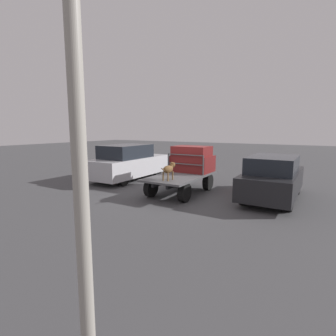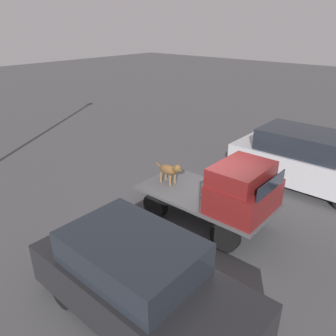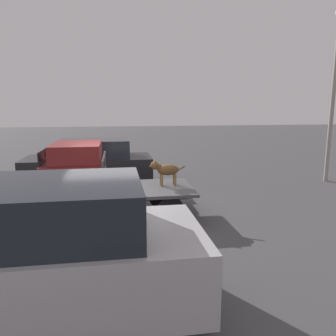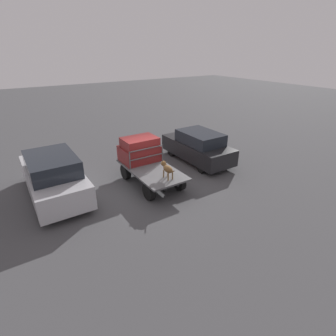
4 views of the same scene
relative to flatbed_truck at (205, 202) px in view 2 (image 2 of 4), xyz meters
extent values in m
plane|color=#474749|center=(0.00, 0.00, -0.58)|extent=(80.00, 80.00, 0.00)
cylinder|color=black|center=(1.16, 0.78, -0.21)|extent=(0.75, 0.24, 0.75)
cylinder|color=black|center=(1.16, -0.78, -0.21)|extent=(0.75, 0.24, 0.75)
cylinder|color=black|center=(-1.16, 0.78, -0.21)|extent=(0.75, 0.24, 0.75)
cylinder|color=black|center=(-1.16, -0.78, -0.21)|extent=(0.75, 0.24, 0.75)
cube|color=black|center=(0.00, 0.33, 0.06)|extent=(3.44, 0.10, 0.18)
cube|color=black|center=(0.00, -0.33, 0.06)|extent=(3.44, 0.10, 0.18)
cube|color=#4C4C4F|center=(0.00, 0.00, 0.19)|extent=(3.74, 1.87, 0.08)
cube|color=maroon|center=(1.14, 0.00, 0.59)|extent=(1.36, 1.75, 0.74)
cube|color=maroon|center=(1.04, 0.00, 1.19)|extent=(1.16, 1.61, 0.45)
cube|color=black|center=(1.81, 0.00, 1.12)|extent=(0.02, 1.44, 0.34)
cube|color=#4C4C4F|center=(0.39, 0.86, 0.66)|extent=(0.04, 0.04, 0.86)
cube|color=#4C4C4F|center=(0.39, -0.86, 0.66)|extent=(0.04, 0.04, 0.86)
cube|color=#4C4C4F|center=(0.39, 0.00, 1.07)|extent=(0.04, 1.71, 0.04)
cube|color=#4C4C4F|center=(0.39, 0.00, 0.66)|extent=(0.04, 1.71, 0.04)
cylinder|color=brown|center=(-1.09, 0.00, 0.39)|extent=(0.06, 0.06, 0.33)
cylinder|color=brown|center=(-1.09, -0.22, 0.39)|extent=(0.06, 0.06, 0.33)
cylinder|color=brown|center=(-1.44, 0.00, 0.39)|extent=(0.06, 0.06, 0.33)
cylinder|color=brown|center=(-1.44, -0.22, 0.39)|extent=(0.06, 0.06, 0.33)
ellipsoid|color=brown|center=(-1.26, -0.11, 0.65)|extent=(0.58, 0.29, 0.29)
sphere|color=brown|center=(-1.11, -0.11, 0.60)|extent=(0.13, 0.13, 0.13)
cylinder|color=brown|center=(-1.02, -0.11, 0.73)|extent=(0.21, 0.16, 0.20)
sphere|color=brown|center=(-0.91, -0.11, 0.78)|extent=(0.22, 0.22, 0.22)
cone|color=brown|center=(-0.82, -0.11, 0.77)|extent=(0.12, 0.12, 0.12)
cone|color=brown|center=(-0.92, -0.05, 0.88)|extent=(0.06, 0.08, 0.10)
cone|color=brown|center=(-0.92, -0.17, 0.88)|extent=(0.06, 0.08, 0.10)
cylinder|color=brown|center=(-1.61, -0.11, 0.68)|extent=(0.25, 0.04, 0.17)
cylinder|color=black|center=(2.45, -2.77, -0.28)|extent=(0.60, 0.20, 0.60)
cylinder|color=black|center=(-0.31, -2.77, -0.28)|extent=(0.60, 0.20, 0.60)
cylinder|color=black|center=(-0.31, -4.35, -0.28)|extent=(0.60, 0.20, 0.60)
cube|color=black|center=(1.07, -3.56, 0.10)|extent=(4.45, 1.87, 0.86)
cube|color=#1E232B|center=(0.85, -3.56, 0.84)|extent=(2.45, 1.68, 0.62)
cylinder|color=black|center=(-0.16, 4.85, -0.28)|extent=(0.60, 0.20, 0.60)
cylinder|color=black|center=(-0.16, 3.11, -0.28)|extent=(0.60, 0.20, 0.60)
cube|color=#B7B7BC|center=(1.35, 3.98, 0.16)|extent=(4.87, 2.02, 0.97)
cube|color=#1E232B|center=(1.11, 3.98, 0.99)|extent=(2.68, 1.82, 0.70)
camera|label=1|loc=(-9.82, -5.25, 2.21)|focal=28.00mm
camera|label=2|loc=(4.41, -6.70, 4.59)|focal=35.00mm
camera|label=3|loc=(0.08, 8.30, 2.31)|focal=35.00mm
camera|label=4|loc=(-9.59, 5.30, 5.25)|focal=28.00mm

